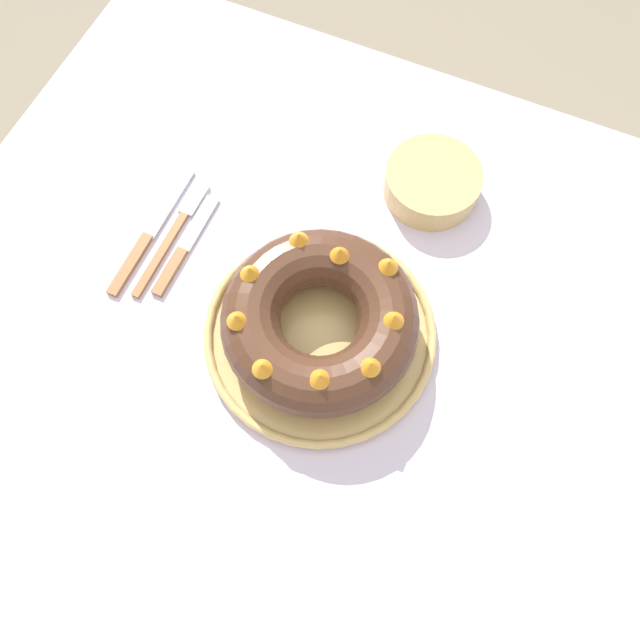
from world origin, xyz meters
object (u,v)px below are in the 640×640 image
object	(u,v)px
bundt_cake	(320,320)
serving_knife	(146,240)
cake_knife	(182,251)
side_bowl	(432,182)
fork	(175,230)
serving_dish	(320,333)

from	to	relation	value
bundt_cake	serving_knife	bearing A→B (deg)	173.57
bundt_cake	cake_knife	world-z (taller)	bundt_cake
serving_knife	side_bowl	xyz separation A→B (m)	(0.35, 0.25, 0.02)
cake_knife	fork	bearing A→B (deg)	139.35
cake_knife	side_bowl	size ratio (longest dim) A/B	1.23
bundt_cake	side_bowl	xyz separation A→B (m)	(0.06, 0.28, -0.04)
bundt_cake	serving_knife	distance (m)	0.30
bundt_cake	serving_knife	size ratio (longest dim) A/B	1.11
fork	side_bowl	bearing A→B (deg)	39.60
serving_dish	side_bowl	xyz separation A→B (m)	(0.06, 0.28, 0.01)
serving_knife	cake_knife	distance (m)	0.06
serving_dish	bundt_cake	world-z (taller)	bundt_cake
serving_knife	side_bowl	world-z (taller)	side_bowl
serving_knife	side_bowl	bearing A→B (deg)	33.88
serving_dish	serving_knife	xyz separation A→B (m)	(-0.29, 0.03, -0.01)
serving_dish	serving_knife	distance (m)	0.29
serving_dish	side_bowl	size ratio (longest dim) A/B	2.23
bundt_cake	fork	size ratio (longest dim) A/B	1.26
bundt_cake	cake_knife	bearing A→B (deg)	171.06
cake_knife	side_bowl	bearing A→B (deg)	46.40
bundt_cake	serving_dish	bearing A→B (deg)	27.67
serving_dish	side_bowl	distance (m)	0.29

